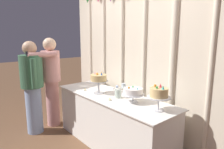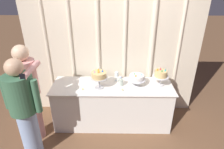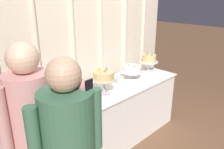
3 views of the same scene
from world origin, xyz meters
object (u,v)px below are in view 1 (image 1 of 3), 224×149
guest_man_pink_jacket (32,85)px  cake_display_rightmost (159,94)px  wine_glass (124,86)px  flower_vase (118,93)px  tealight_far_left (85,90)px  cake_table (111,121)px  tealight_near_left (110,100)px  guest_girl_blue_dress (51,78)px  cake_display_center (133,92)px  cake_display_leftmost (99,79)px

guest_man_pink_jacket → cake_display_rightmost: bearing=21.2°
wine_glass → flower_vase: (0.07, -0.17, -0.06)m
flower_vase → tealight_far_left: flower_vase is taller
cake_table → tealight_near_left: tealight_near_left is taller
guest_girl_blue_dress → guest_man_pink_jacket: 0.37m
cake_display_center → guest_man_pink_jacket: size_ratio=0.19×
cake_display_center → guest_girl_blue_dress: 1.70m
cake_table → wine_glass: (0.07, 0.17, 0.51)m
cake_table → wine_glass: bearing=68.0°
tealight_near_left → cake_display_leftmost: bearing=166.0°
cake_table → wine_glass: wine_glass is taller
guest_girl_blue_dress → guest_man_pink_jacket: bearing=-77.9°
cake_table → tealight_near_left: 0.46m
flower_vase → cake_display_rightmost: bearing=2.8°
tealight_near_left → wine_glass: bearing=104.9°
cake_display_center → cake_display_rightmost: 0.40m
flower_vase → cake_display_leftmost: bearing=-168.4°
cake_display_leftmost → tealight_far_left: cake_display_leftmost is taller
cake_table → cake_display_leftmost: cake_display_leftmost is taller
guest_girl_blue_dress → wine_glass: bearing=22.4°
cake_display_center → cake_display_rightmost: bearing=1.5°
tealight_far_left → tealight_near_left: size_ratio=0.91×
tealight_near_left → guest_man_pink_jacket: 1.45m
flower_vase → tealight_near_left: size_ratio=4.32×
cake_display_leftmost → guest_man_pink_jacket: size_ratio=0.21×
flower_vase → guest_girl_blue_dress: bearing=-164.9°
cake_display_leftmost → tealight_far_left: bearing=-163.6°
guest_man_pink_jacket → guest_girl_blue_dress: bearing=102.1°
cake_display_leftmost → wine_glass: size_ratio=1.97×
cake_display_center → tealight_far_left: 0.91m
tealight_near_left → guest_man_pink_jacket: bearing=-156.9°
tealight_far_left → cake_display_rightmost: bearing=8.1°
cake_display_leftmost → tealight_far_left: (-0.26, -0.08, -0.21)m
cake_display_leftmost → tealight_near_left: (0.38, -0.09, -0.21)m
tealight_near_left → guest_girl_blue_dress: 1.43m
tealight_far_left → flower_vase: bearing=13.7°
cake_display_center → guest_girl_blue_dress: guest_girl_blue_dress is taller
cake_display_leftmost → tealight_near_left: size_ratio=7.84×
tealight_near_left → flower_vase: bearing=97.8°
flower_vase → guest_girl_blue_dress: guest_girl_blue_dress is taller
guest_girl_blue_dress → flower_vase: bearing=15.1°
tealight_far_left → tealight_near_left: (0.64, -0.02, 0.00)m
cake_display_leftmost → cake_display_rightmost: 1.02m
flower_vase → cake_table: bearing=-178.9°
flower_vase → tealight_near_left: (0.02, -0.17, -0.06)m
cake_display_leftmost → wine_glass: cake_display_leftmost is taller
tealight_near_left → guest_man_pink_jacket: size_ratio=0.03×
guest_girl_blue_dress → cake_display_center: bearing=13.5°
cake_display_center → wine_glass: size_ratio=1.79×
flower_vase → tealight_near_left: flower_vase is taller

